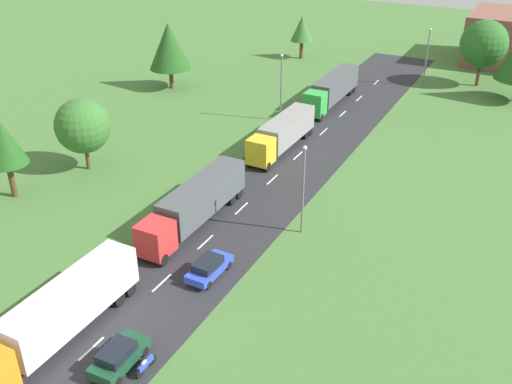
# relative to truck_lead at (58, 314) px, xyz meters

# --- Properties ---
(road) EXTENTS (10.00, 140.00, 0.06)m
(road) POSITION_rel_truck_lead_xyz_m (2.30, 7.85, -2.11)
(road) COLOR #2B2B30
(road) RESTS_ON ground
(lane_marking_centre) EXTENTS (0.16, 119.73, 0.01)m
(lane_marking_centre) POSITION_rel_truck_lead_xyz_m (2.30, 2.84, -2.08)
(lane_marking_centre) COLOR white
(lane_marking_centre) RESTS_ON road
(truck_lead) EXTENTS (2.60, 13.63, 3.64)m
(truck_lead) POSITION_rel_truck_lead_xyz_m (0.00, 0.00, 0.00)
(truck_lead) COLOR orange
(truck_lead) RESTS_ON road
(truck_second) EXTENTS (2.54, 13.76, 3.61)m
(truck_second) POSITION_rel_truck_lead_xyz_m (0.06, 16.33, -0.01)
(truck_second) COLOR red
(truck_second) RESTS_ON road
(truck_third) EXTENTS (2.70, 12.21, 3.45)m
(truck_third) POSITION_rel_truck_lead_xyz_m (0.06, 34.11, -0.08)
(truck_third) COLOR yellow
(truck_third) RESTS_ON road
(truck_fourth) EXTENTS (2.53, 13.90, 3.69)m
(truck_fourth) POSITION_rel_truck_lead_xyz_m (-0.32, 50.48, 0.04)
(truck_fourth) COLOR green
(truck_fourth) RESTS_ON road
(car_second) EXTENTS (2.01, 4.16, 1.57)m
(car_second) POSITION_rel_truck_lead_xyz_m (4.93, -0.29, -1.27)
(car_second) COLOR #19472D
(car_second) RESTS_ON road
(car_third) EXTENTS (1.94, 4.27, 1.50)m
(car_third) POSITION_rel_truck_lead_xyz_m (5.00, 10.31, -1.30)
(car_third) COLOR blue
(car_third) RESTS_ON road
(motorcycle_courier) EXTENTS (0.28, 1.94, 0.91)m
(motorcycle_courier) POSITION_rel_truck_lead_xyz_m (6.60, 0.19, -1.60)
(motorcycle_courier) COLOR black
(motorcycle_courier) RESTS_ON road
(lamppost_second) EXTENTS (0.36, 0.36, 8.08)m
(lamppost_second) POSITION_rel_truck_lead_xyz_m (8.75, 19.34, 2.37)
(lamppost_second) COLOR slate
(lamppost_second) RESTS_ON ground
(lamppost_third) EXTENTS (0.36, 0.36, 8.34)m
(lamppost_third) POSITION_rel_truck_lead_xyz_m (-3.91, 42.15, 2.51)
(lamppost_third) COLOR slate
(lamppost_third) RESTS_ON ground
(lamppost_fourth) EXTENTS (0.36, 0.36, 8.34)m
(lamppost_fourth) POSITION_rel_truck_lead_xyz_m (8.73, 63.61, 2.51)
(lamppost_fourth) COLOR slate
(lamppost_fourth) RESTS_ON ground
(tree_birch) EXTENTS (5.59, 5.59, 7.56)m
(tree_birch) POSITION_rel_truck_lead_xyz_m (-15.89, 20.61, 2.61)
(tree_birch) COLOR #513823
(tree_birch) RESTS_ON ground
(tree_maple) EXTENTS (6.61, 6.61, 9.37)m
(tree_maple) POSITION_rel_truck_lead_xyz_m (15.62, 67.55, 3.91)
(tree_maple) COLOR #513823
(tree_maple) RESTS_ON ground
(tree_pine) EXTENTS (3.66, 3.66, 6.94)m
(tree_pine) POSITION_rel_truck_lead_xyz_m (-12.79, 69.20, 2.72)
(tree_pine) COLOR #513823
(tree_pine) RESTS_ON ground
(tree_elm) EXTENTS (5.77, 5.77, 9.25)m
(tree_elm) POSITION_rel_truck_lead_xyz_m (-23.09, 46.40, 3.91)
(tree_elm) COLOR #513823
(tree_elm) RESTS_ON ground
(tree_ash) EXTENTS (3.89, 3.89, 7.71)m
(tree_ash) POSITION_rel_truck_lead_xyz_m (-18.11, 12.79, 3.37)
(tree_ash) COLOR #513823
(tree_ash) RESTS_ON ground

